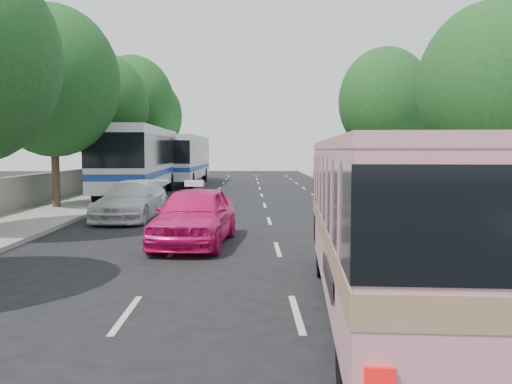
{
  "coord_description": "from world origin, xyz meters",
  "views": [
    {
      "loc": [
        0.18,
        -11.03,
        2.8
      ],
      "look_at": [
        0.4,
        4.2,
        1.6
      ],
      "focal_mm": 38.0,
      "sensor_mm": 36.0,
      "label": 1
    }
  ],
  "objects_px": {
    "pink_bus": "(393,207)",
    "white_pickup": "(132,200)",
    "pink_taxi": "(195,215)",
    "tour_coach_front": "(139,156)",
    "tour_coach_rear": "(184,155)"
  },
  "relations": [
    {
      "from": "pink_bus",
      "to": "white_pickup",
      "type": "distance_m",
      "value": 14.61
    },
    {
      "from": "pink_taxi",
      "to": "tour_coach_front",
      "type": "relative_size",
      "value": 0.37
    },
    {
      "from": "pink_bus",
      "to": "tour_coach_front",
      "type": "bearing_deg",
      "value": 115.87
    },
    {
      "from": "pink_bus",
      "to": "tour_coach_rear",
      "type": "distance_m",
      "value": 35.47
    },
    {
      "from": "pink_bus",
      "to": "tour_coach_front",
      "type": "height_order",
      "value": "tour_coach_front"
    },
    {
      "from": "pink_taxi",
      "to": "tour_coach_front",
      "type": "xyz_separation_m",
      "value": [
        -4.89,
        16.31,
        1.58
      ]
    },
    {
      "from": "pink_bus",
      "to": "pink_taxi",
      "type": "distance_m",
      "value": 8.08
    },
    {
      "from": "pink_bus",
      "to": "tour_coach_rear",
      "type": "xyz_separation_m",
      "value": [
        -7.61,
        34.64,
        0.49
      ]
    },
    {
      "from": "pink_taxi",
      "to": "tour_coach_rear",
      "type": "bearing_deg",
      "value": 103.04
    },
    {
      "from": "pink_taxi",
      "to": "tour_coach_rear",
      "type": "xyz_separation_m",
      "value": [
        -3.61,
        27.69,
        1.47
      ]
    },
    {
      "from": "tour_coach_front",
      "to": "tour_coach_rear",
      "type": "relative_size",
      "value": 1.05
    },
    {
      "from": "pink_bus",
      "to": "tour_coach_front",
      "type": "distance_m",
      "value": 24.91
    },
    {
      "from": "white_pickup",
      "to": "tour_coach_rear",
      "type": "bearing_deg",
      "value": 96.18
    },
    {
      "from": "tour_coach_front",
      "to": "pink_taxi",
      "type": "bearing_deg",
      "value": -74.65
    },
    {
      "from": "pink_bus",
      "to": "tour_coach_rear",
      "type": "bearing_deg",
      "value": 107.33
    }
  ]
}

